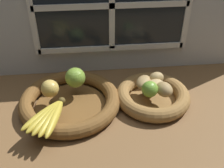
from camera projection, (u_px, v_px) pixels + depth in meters
ground_plane at (119, 112)px, 103.66cm from camera, size 140.00×90.00×3.00cm
back_wall at (111, 11)px, 110.70cm from camera, size 140.00×4.60×55.00cm
fruit_bowl_left at (70, 101)px, 102.51cm from camera, size 38.60×38.60×5.56cm
fruit_bowl_right at (153, 96)px, 105.17cm from camera, size 29.04×29.04×5.56cm
apple_green_back at (75, 78)px, 103.38cm from camera, size 7.88×7.88×7.88cm
apple_golden_left at (50, 88)px, 98.65cm from camera, size 6.64×6.64×6.64cm
banana_bunch_front at (49, 116)px, 89.02cm from camera, size 14.63×19.54×2.95cm
potato_back at (156, 78)px, 105.52cm from camera, size 6.99×5.86×5.13cm
potato_oblong at (144, 82)px, 104.13cm from camera, size 8.99×10.01×4.16cm
potato_small at (164, 89)px, 99.74cm from camera, size 7.89×8.86×5.16cm
potato_large at (154, 85)px, 102.16cm from camera, size 9.42×7.58×4.45cm
lime_near at (150, 90)px, 98.47cm from camera, size 6.15×6.15×6.15cm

